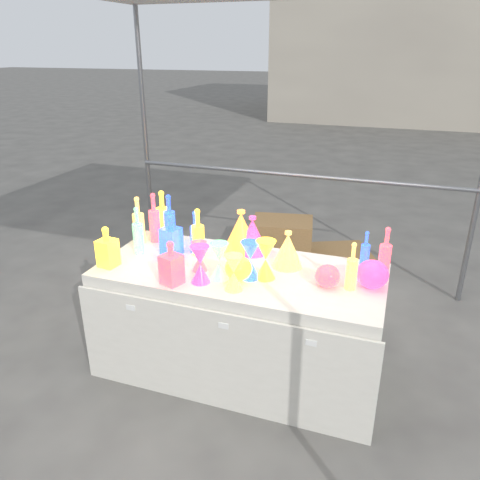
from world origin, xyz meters
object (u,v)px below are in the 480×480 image
(globe_0, at_px, (238,270))
(lampshade_0, at_px, (241,231))
(bottle_0, at_px, (163,214))
(decanter_0, at_px, (107,247))
(display_table, at_px, (240,321))
(cardboard_box_closed, at_px, (282,240))
(hourglass_0, at_px, (199,256))

(globe_0, relative_size, lampshade_0, 0.57)
(bottle_0, height_order, decanter_0, bottle_0)
(display_table, xyz_separation_m, bottle_0, (-0.72, 0.34, 0.55))
(cardboard_box_closed, bearing_deg, bottle_0, -120.87)
(display_table, distance_m, bottle_0, 0.97)
(hourglass_0, relative_size, globe_0, 1.16)
(bottle_0, xyz_separation_m, lampshade_0, (0.63, -0.05, -0.03))
(globe_0, distance_m, lampshade_0, 0.44)
(bottle_0, relative_size, globe_0, 2.12)
(hourglass_0, distance_m, lampshade_0, 0.40)
(decanter_0, height_order, lampshade_0, lampshade_0)
(display_table, distance_m, globe_0, 0.46)
(display_table, distance_m, hourglass_0, 0.53)
(hourglass_0, height_order, lampshade_0, lampshade_0)
(cardboard_box_closed, height_order, bottle_0, bottle_0)
(decanter_0, xyz_separation_m, globe_0, (0.85, 0.09, -0.07))
(display_table, bearing_deg, bottle_0, 154.33)
(lampshade_0, bearing_deg, hourglass_0, -105.06)
(display_table, relative_size, lampshade_0, 6.29)
(decanter_0, xyz_separation_m, lampshade_0, (0.72, 0.51, 0.01))
(cardboard_box_closed, relative_size, globe_0, 3.61)
(lampshade_0, bearing_deg, cardboard_box_closed, 99.27)
(display_table, height_order, decanter_0, decanter_0)
(display_table, xyz_separation_m, hourglass_0, (-0.24, -0.08, 0.47))
(decanter_0, relative_size, globe_0, 1.61)
(cardboard_box_closed, height_order, globe_0, globe_0)
(bottle_0, relative_size, hourglass_0, 1.83)
(display_table, relative_size, hourglass_0, 9.54)
(bottle_0, height_order, lampshade_0, bottle_0)
(cardboard_box_closed, bearing_deg, hourglass_0, -102.45)
(bottle_0, relative_size, lampshade_0, 1.21)
(cardboard_box_closed, distance_m, lampshade_0, 1.67)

